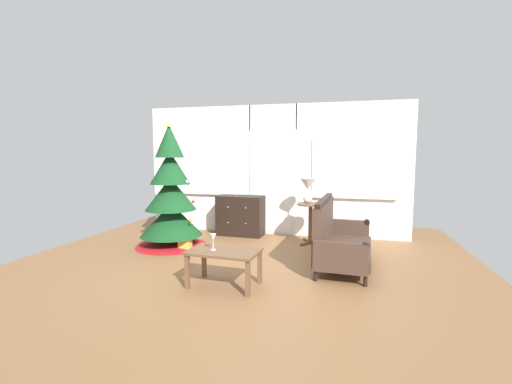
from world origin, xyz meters
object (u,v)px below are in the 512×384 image
(table_lamp, at_px, (308,187))
(gift_box, at_px, (185,244))
(side_table, at_px, (310,215))
(christmas_tree, at_px, (171,200))
(settee_sofa, at_px, (337,239))
(dresser_cabinet, at_px, (241,216))
(coffee_table, at_px, (224,256))
(wine_glass, at_px, (213,238))

(table_lamp, xyz_separation_m, gift_box, (-1.93, -0.97, -0.91))
(side_table, xyz_separation_m, table_lamp, (-0.06, 0.04, 0.49))
(side_table, relative_size, gift_box, 3.85)
(christmas_tree, distance_m, gift_box, 0.80)
(settee_sofa, height_order, table_lamp, table_lamp)
(dresser_cabinet, height_order, table_lamp, table_lamp)
(coffee_table, bearing_deg, wine_glass, -172.15)
(settee_sofa, distance_m, side_table, 1.23)
(wine_glass, distance_m, gift_box, 1.80)
(dresser_cabinet, bearing_deg, table_lamp, -11.63)
(christmas_tree, xyz_separation_m, wine_glass, (1.38, -1.54, -0.22))
(dresser_cabinet, xyz_separation_m, side_table, (1.39, -0.31, 0.12))
(coffee_table, bearing_deg, table_lamp, 72.21)
(settee_sofa, xyz_separation_m, side_table, (-0.49, 1.12, 0.13))
(christmas_tree, height_order, table_lamp, christmas_tree)
(settee_sofa, bearing_deg, table_lamp, 115.24)
(dresser_cabinet, height_order, side_table, dresser_cabinet)
(table_lamp, relative_size, coffee_table, 0.50)
(wine_glass, bearing_deg, table_lamp, 69.49)
(wine_glass, bearing_deg, gift_box, 127.15)
(christmas_tree, bearing_deg, wine_glass, -48.28)
(table_lamp, xyz_separation_m, wine_glass, (-0.88, -2.35, -0.42))
(settee_sofa, bearing_deg, wine_glass, -140.06)
(christmas_tree, bearing_deg, settee_sofa, -7.09)
(settee_sofa, distance_m, coffee_table, 1.75)
(settee_sofa, distance_m, table_lamp, 1.43)
(coffee_table, relative_size, gift_box, 4.68)
(table_lamp, relative_size, gift_box, 2.36)
(settee_sofa, height_order, coffee_table, settee_sofa)
(christmas_tree, distance_m, coffee_table, 2.19)
(dresser_cabinet, distance_m, settee_sofa, 2.36)
(wine_glass, bearing_deg, christmas_tree, 131.72)
(side_table, relative_size, wine_glass, 3.69)
(side_table, bearing_deg, dresser_cabinet, 167.29)
(dresser_cabinet, xyz_separation_m, wine_glass, (0.45, -2.63, 0.19))
(side_table, bearing_deg, christmas_tree, -161.61)
(settee_sofa, relative_size, side_table, 2.33)
(dresser_cabinet, xyz_separation_m, gift_box, (-0.59, -1.25, -0.30))
(christmas_tree, xyz_separation_m, side_table, (2.32, 0.77, -0.29))
(settee_sofa, xyz_separation_m, coffee_table, (-1.29, -1.18, -0.01))
(christmas_tree, xyz_separation_m, dresser_cabinet, (0.92, 1.08, -0.41))
(christmas_tree, relative_size, table_lamp, 4.93)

